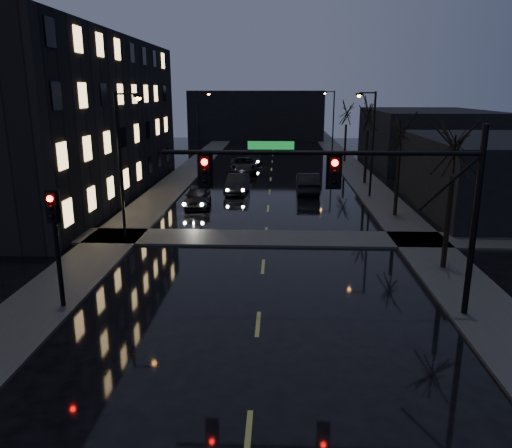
# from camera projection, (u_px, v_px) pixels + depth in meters

# --- Properties ---
(sidewalk_left) EXTENTS (3.00, 140.00, 0.12)m
(sidewalk_left) POSITION_uv_depth(u_px,v_px,m) (174.00, 184.00, 44.22)
(sidewalk_left) COLOR #2D2D2B
(sidewalk_left) RESTS_ON ground
(sidewalk_right) EXTENTS (3.00, 140.00, 0.12)m
(sidewalk_right) POSITION_uv_depth(u_px,v_px,m) (367.00, 185.00, 43.51)
(sidewalk_right) COLOR #2D2D2B
(sidewalk_right) RESTS_ON ground
(sidewalk_cross) EXTENTS (40.00, 3.00, 0.12)m
(sidewalk_cross) POSITION_uv_depth(u_px,v_px,m) (265.00, 238.00, 27.94)
(sidewalk_cross) COLOR #2D2D2B
(sidewalk_cross) RESTS_ON ground
(apartment_block) EXTENTS (12.00, 30.00, 12.00)m
(apartment_block) POSITION_uv_depth(u_px,v_px,m) (55.00, 118.00, 38.19)
(apartment_block) COLOR black
(apartment_block) RESTS_ON ground
(commercial_right_near) EXTENTS (10.00, 14.00, 5.00)m
(commercial_right_near) POSITION_uv_depth(u_px,v_px,m) (496.00, 175.00, 33.89)
(commercial_right_near) COLOR black
(commercial_right_near) RESTS_ON ground
(commercial_right_far) EXTENTS (12.00, 18.00, 6.00)m
(commercial_right_far) POSITION_uv_depth(u_px,v_px,m) (426.00, 138.00, 54.93)
(commercial_right_far) COLOR black
(commercial_right_far) RESTS_ON ground
(far_block) EXTENTS (22.00, 10.00, 8.00)m
(far_block) POSITION_uv_depth(u_px,v_px,m) (257.00, 115.00, 84.45)
(far_block) COLOR black
(far_block) RESTS_ON ground
(signal_mast) EXTENTS (11.11, 0.41, 7.00)m
(signal_mast) POSITION_uv_depth(u_px,v_px,m) (369.00, 186.00, 17.36)
(signal_mast) COLOR black
(signal_mast) RESTS_ON ground
(signal_pole_left) EXTENTS (0.35, 0.41, 4.53)m
(signal_pole_left) POSITION_uv_depth(u_px,v_px,m) (56.00, 233.00, 18.32)
(signal_pole_left) COLOR black
(signal_pole_left) RESTS_ON ground
(tree_near) EXTENTS (3.52, 3.52, 8.08)m
(tree_near) POSITION_uv_depth(u_px,v_px,m) (457.00, 135.00, 21.65)
(tree_near) COLOR black
(tree_near) RESTS_ON ground
(tree_mid_a) EXTENTS (3.30, 3.30, 7.58)m
(tree_mid_a) POSITION_uv_depth(u_px,v_px,m) (401.00, 127.00, 31.40)
(tree_mid_a) COLOR black
(tree_mid_a) RESTS_ON ground
(tree_mid_b) EXTENTS (3.74, 3.74, 8.59)m
(tree_mid_b) POSITION_uv_depth(u_px,v_px,m) (369.00, 108.00, 42.77)
(tree_mid_b) COLOR black
(tree_mid_b) RESTS_ON ground
(tree_far) EXTENTS (3.43, 3.43, 7.88)m
(tree_far) POSITION_uv_depth(u_px,v_px,m) (347.00, 109.00, 56.42)
(tree_far) COLOR black
(tree_far) RESTS_ON ground
(streetlight_l_near) EXTENTS (1.53, 0.28, 8.00)m
(streetlight_l_near) POSITION_uv_depth(u_px,v_px,m) (123.00, 154.00, 26.56)
(streetlight_l_near) COLOR black
(streetlight_l_near) RESTS_ON ground
(streetlight_l_far) EXTENTS (1.53, 0.28, 8.00)m
(streetlight_l_far) POSITION_uv_depth(u_px,v_px,m) (200.00, 123.00, 52.60)
(streetlight_l_far) COLOR black
(streetlight_l_far) RESTS_ON ground
(streetlight_r_mid) EXTENTS (1.53, 0.28, 8.00)m
(streetlight_r_mid) POSITION_uv_depth(u_px,v_px,m) (370.00, 136.00, 37.50)
(streetlight_r_mid) COLOR black
(streetlight_r_mid) RESTS_ON ground
(streetlight_r_far) EXTENTS (1.53, 0.28, 8.00)m
(streetlight_r_far) POSITION_uv_depth(u_px,v_px,m) (332.00, 117.00, 64.51)
(streetlight_r_far) COLOR black
(streetlight_r_far) RESTS_ON ground
(oncoming_car_a) EXTENTS (2.17, 4.57, 1.51)m
(oncoming_car_a) POSITION_uv_depth(u_px,v_px,m) (198.00, 196.00, 35.62)
(oncoming_car_a) COLOR black
(oncoming_car_a) RESTS_ON ground
(oncoming_car_b) EXTENTS (1.84, 4.65, 1.50)m
(oncoming_car_b) POSITION_uv_depth(u_px,v_px,m) (237.00, 184.00, 40.41)
(oncoming_car_b) COLOR black
(oncoming_car_b) RESTS_ON ground
(oncoming_car_c) EXTENTS (3.04, 5.89, 1.59)m
(oncoming_car_c) POSITION_uv_depth(u_px,v_px,m) (243.00, 165.00, 50.13)
(oncoming_car_c) COLOR black
(oncoming_car_c) RESTS_ON ground
(oncoming_car_d) EXTENTS (2.03, 4.67, 1.34)m
(oncoming_car_d) POSITION_uv_depth(u_px,v_px,m) (253.00, 158.00, 55.91)
(oncoming_car_d) COLOR black
(oncoming_car_d) RESTS_ON ground
(lead_car) EXTENTS (1.78, 5.02, 1.65)m
(lead_car) POSITION_uv_depth(u_px,v_px,m) (308.00, 183.00, 40.36)
(lead_car) COLOR black
(lead_car) RESTS_ON ground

